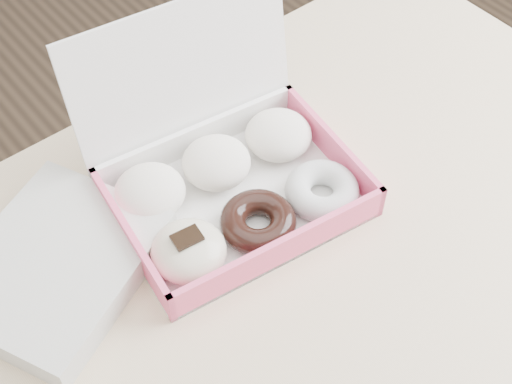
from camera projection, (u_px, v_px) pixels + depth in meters
table at (285, 325)px, 0.90m from camera, size 1.20×0.80×0.75m
donut_box at (227, 179)px, 0.90m from camera, size 0.33×0.30×0.22m
newspapers at (56, 266)px, 0.84m from camera, size 0.30×0.27×0.04m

